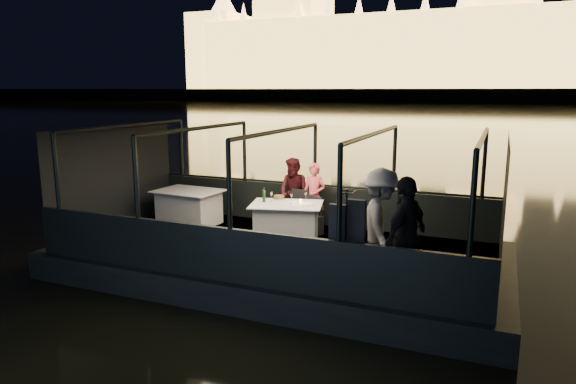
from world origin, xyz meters
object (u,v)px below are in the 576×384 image
at_px(person_woman_coral, 314,196).
at_px(dining_table_aft, 189,208).
at_px(dining_table_central, 286,222).
at_px(person_man_maroon, 294,194).
at_px(passenger_dark, 406,241).
at_px(passenger_stripe, 380,228).
at_px(wine_bottle, 264,195).
at_px(chair_port_left, 297,211).
at_px(chair_port_right, 312,214).
at_px(coat_stand, 346,237).

bearing_deg(person_woman_coral, dining_table_aft, -161.93).
xyz_separation_m(dining_table_central, person_man_maroon, (-0.27, 1.08, 0.36)).
bearing_deg(person_woman_coral, passenger_dark, -44.71).
xyz_separation_m(passenger_stripe, wine_bottle, (-2.77, 1.44, 0.06)).
bearing_deg(person_woman_coral, dining_table_central, -98.53).
distance_m(chair_port_left, chair_port_right, 0.44).
distance_m(person_man_maroon, wine_bottle, 1.14).
distance_m(dining_table_central, person_man_maroon, 1.18).
height_order(dining_table_aft, chair_port_right, chair_port_right).
xyz_separation_m(coat_stand, passenger_stripe, (0.34, 0.85, -0.05)).
xyz_separation_m(dining_table_aft, passenger_stripe, (4.87, -1.80, 0.47)).
bearing_deg(dining_table_central, person_woman_coral, 76.40).
distance_m(passenger_stripe, wine_bottle, 3.12).
bearing_deg(coat_stand, passenger_stripe, 68.22).
height_order(dining_table_central, dining_table_aft, dining_table_aft).
xyz_separation_m(chair_port_right, coat_stand, (1.59, -2.89, 0.45)).
bearing_deg(dining_table_aft, chair_port_left, 9.26).
distance_m(dining_table_aft, chair_port_right, 2.95).
relative_size(chair_port_right, passenger_stripe, 0.44).
distance_m(dining_table_central, dining_table_aft, 2.62).
height_order(chair_port_left, passenger_stripe, passenger_stripe).
bearing_deg(chair_port_right, passenger_stripe, -26.18).
relative_size(dining_table_central, chair_port_right, 1.79).
bearing_deg(passenger_dark, wine_bottle, -102.75).
bearing_deg(wine_bottle, coat_stand, -43.20).
relative_size(chair_port_right, wine_bottle, 2.63).
height_order(dining_table_central, wine_bottle, wine_bottle).
relative_size(chair_port_left, person_woman_coral, 0.59).
height_order(chair_port_left, passenger_dark, passenger_dark).
relative_size(chair_port_right, coat_stand, 0.50).
bearing_deg(wine_bottle, passenger_stripe, -27.42).
bearing_deg(dining_table_aft, dining_table_central, -7.51).
bearing_deg(wine_bottle, dining_table_aft, 170.11).
xyz_separation_m(dining_table_aft, chair_port_left, (2.54, 0.41, 0.06)).
bearing_deg(dining_table_central, person_man_maroon, 103.98).
bearing_deg(coat_stand, dining_table_aft, 149.67).
bearing_deg(person_woman_coral, chair_port_left, -136.02).
height_order(chair_port_right, passenger_dark, passenger_dark).
bearing_deg(person_woman_coral, wine_bottle, -120.86).
relative_size(chair_port_left, passenger_dark, 0.48).
xyz_separation_m(chair_port_right, person_woman_coral, (-0.10, 0.41, 0.30)).
distance_m(chair_port_left, person_woman_coral, 0.49).
xyz_separation_m(dining_table_aft, person_woman_coral, (2.84, 0.65, 0.36)).
distance_m(dining_table_aft, passenger_dark, 5.87).
bearing_deg(passenger_dark, passenger_stripe, -118.57).
xyz_separation_m(chair_port_left, person_woman_coral, (0.30, 0.24, 0.30)).
bearing_deg(person_woman_coral, coat_stand, -57.81).
bearing_deg(coat_stand, chair_port_left, 123.04).
xyz_separation_m(person_woman_coral, passenger_dark, (2.53, -2.99, 0.10)).
distance_m(chair_port_right, passenger_stripe, 2.84).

